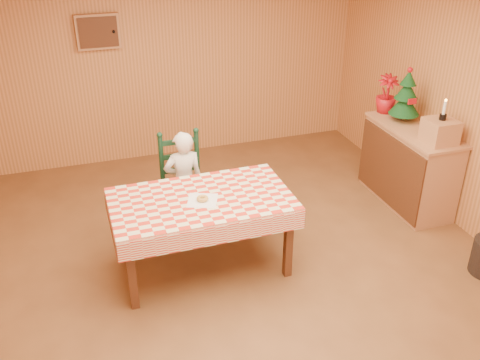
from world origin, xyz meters
name	(u,v)px	position (x,y,z in m)	size (l,w,h in m)	color
ground	(247,278)	(0.00, 0.00, 0.00)	(6.00, 6.00, 0.00)	brown
cabin_walls	(228,74)	(0.00, 0.53, 1.83)	(5.10, 6.05, 2.65)	#C68147
dining_table	(201,206)	(-0.34, 0.30, 0.69)	(1.66, 0.96, 0.77)	#512A15
ladder_chair	(183,185)	(-0.34, 1.09, 0.50)	(0.44, 0.40, 1.08)	black
seated_child	(184,182)	(-0.34, 1.03, 0.56)	(0.41, 0.27, 1.12)	silver
napkin	(203,200)	(-0.34, 0.25, 0.77)	(0.26, 0.26, 0.00)	white
donut	(202,198)	(-0.34, 0.25, 0.79)	(0.11, 0.11, 0.04)	gold
shelf_unit	(408,166)	(2.22, 0.78, 0.47)	(0.54, 1.24, 0.93)	tan
crate	(440,131)	(2.23, 0.38, 1.06)	(0.30, 0.30, 0.25)	tan
christmas_tree	(406,97)	(2.23, 1.03, 1.21)	(0.34, 0.34, 0.62)	#512A15
flower_arrangement	(387,94)	(2.18, 1.33, 1.15)	(0.25, 0.25, 0.45)	#AA0F17
candle_set	(443,114)	(2.23, 0.38, 1.24)	(0.07, 0.07, 0.22)	black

